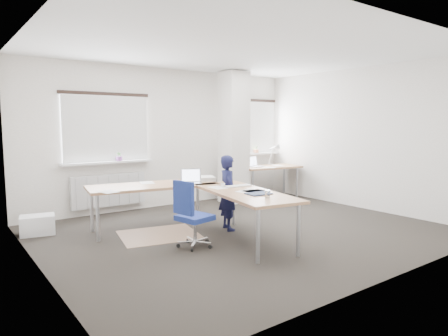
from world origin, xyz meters
TOP-DOWN VIEW (x-y plane):
  - ground at (0.00, 0.00)m, footprint 6.00×6.00m
  - room_shell at (0.18, 0.45)m, footprint 6.04×5.04m
  - floor_mat at (-1.21, 0.56)m, footprint 1.33×1.20m
  - white_crate at (-2.70, 1.70)m, footprint 0.55×0.44m
  - desk_main at (-0.70, 0.24)m, footprint 2.40×2.98m
  - desk_side at (2.25, 1.86)m, footprint 1.49×0.90m
  - task_chair at (-1.11, -0.27)m, footprint 0.52×0.51m
  - person at (-0.16, 0.20)m, footprint 0.39×0.50m

SIDE VIEW (x-z plane):
  - ground at x=0.00m, z-range 0.00..0.00m
  - floor_mat at x=-1.21m, z-range 0.00..0.01m
  - white_crate at x=-2.70m, z-range 0.00..0.29m
  - task_chair at x=-1.11m, z-range -0.21..0.73m
  - person at x=-0.16m, z-range 0.00..1.20m
  - desk_side at x=2.25m, z-range 0.08..1.29m
  - desk_main at x=-0.70m, z-range 0.21..1.17m
  - room_shell at x=0.18m, z-range 0.34..3.16m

